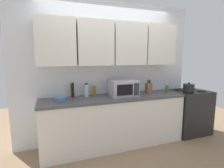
# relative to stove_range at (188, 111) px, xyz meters

# --- Properties ---
(ground_plane) EXTENTS (8.00, 8.00, 0.00)m
(ground_plane) POSITION_rel_stove_range_xyz_m (-1.67, -0.68, -0.45)
(ground_plane) COLOR #937556
(wall_back_with_cabinets) EXTENTS (3.43, 0.38, 2.60)m
(wall_back_with_cabinets) POSITION_rel_stove_range_xyz_m (-1.67, 0.25, 1.13)
(wall_back_with_cabinets) COLOR white
(wall_back_with_cabinets) RESTS_ON ground_plane
(counter_run) EXTENTS (2.56, 0.63, 0.90)m
(counter_run) POSITION_rel_stove_range_xyz_m (-1.67, 0.02, -0.00)
(counter_run) COLOR white
(counter_run) RESTS_ON ground_plane
(stove_range) EXTENTS (0.76, 0.64, 0.91)m
(stove_range) POSITION_rel_stove_range_xyz_m (0.00, 0.00, 0.00)
(stove_range) COLOR black
(stove_range) RESTS_ON ground_plane
(kettle) EXTENTS (0.21, 0.21, 0.19)m
(kettle) POSITION_rel_stove_range_xyz_m (-0.17, -0.14, 0.54)
(kettle) COLOR black
(kettle) RESTS_ON stove_range
(microwave) EXTENTS (0.48, 0.37, 0.28)m
(microwave) POSITION_rel_stove_range_xyz_m (-1.49, 0.04, 0.59)
(microwave) COLOR #B7B7BC
(microwave) RESTS_ON counter_run
(knife_block) EXTENTS (0.11, 0.13, 0.27)m
(knife_block) POSITION_rel_stove_range_xyz_m (-0.95, 0.06, 0.55)
(knife_block) COLOR brown
(knife_block) RESTS_ON counter_run
(bottle_green_oil) EXTENTS (0.06, 0.06, 0.18)m
(bottle_green_oil) POSITION_rel_stove_range_xyz_m (-0.59, -0.01, 0.53)
(bottle_green_oil) COLOR #386B2D
(bottle_green_oil) RESTS_ON counter_run
(bottle_clear_tall) EXTENTS (0.08, 0.08, 0.24)m
(bottle_clear_tall) POSITION_rel_stove_range_xyz_m (-2.13, 0.21, 0.56)
(bottle_clear_tall) COLOR silver
(bottle_clear_tall) RESTS_ON counter_run
(bottle_amber_vinegar) EXTENTS (0.06, 0.06, 0.20)m
(bottle_amber_vinegar) POSITION_rel_stove_range_xyz_m (-1.98, 0.22, 0.54)
(bottle_amber_vinegar) COLOR #AD701E
(bottle_amber_vinegar) RESTS_ON counter_run
(bottle_soy_dark) EXTENTS (0.05, 0.05, 0.25)m
(bottle_soy_dark) POSITION_rel_stove_range_xyz_m (-2.37, 0.24, 0.57)
(bottle_soy_dark) COLOR black
(bottle_soy_dark) RESTS_ON counter_run
(bowl_ceramic_small) EXTENTS (0.18, 0.18, 0.07)m
(bowl_ceramic_small) POSITION_rel_stove_range_xyz_m (-2.59, -0.00, 0.48)
(bowl_ceramic_small) COLOR teal
(bowl_ceramic_small) RESTS_ON counter_run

